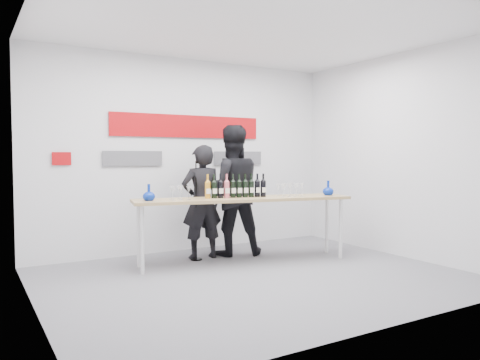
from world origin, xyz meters
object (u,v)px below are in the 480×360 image
object	(u,v)px
tasting_table	(244,202)
presenter_right	(231,190)
presenter_left	(202,202)
mic_stand	(196,230)

from	to	relation	value
tasting_table	presenter_right	world-z (taller)	presenter_right
presenter_left	presenter_right	bearing A→B (deg)	-173.15
presenter_right	mic_stand	world-z (taller)	presenter_right
presenter_left	mic_stand	distance (m)	0.41
presenter_right	mic_stand	bearing A→B (deg)	24.35
presenter_right	mic_stand	distance (m)	0.82
presenter_left	presenter_right	size ratio (longest dim) A/B	0.84
tasting_table	presenter_left	world-z (taller)	presenter_left
tasting_table	presenter_left	distance (m)	0.67
tasting_table	presenter_right	xyz separation A→B (m)	(0.11, 0.55, 0.13)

